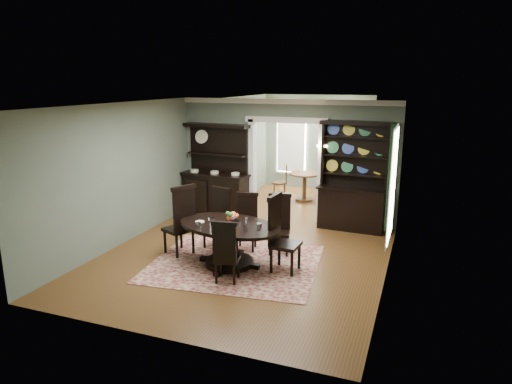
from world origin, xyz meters
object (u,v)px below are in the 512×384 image
(dining_table, at_px, (229,237))
(parlor_table, at_px, (305,183))
(welsh_dresser, at_px, (353,191))
(sideboard, at_px, (216,183))

(dining_table, xyz_separation_m, parlor_table, (0.13, 5.16, -0.03))
(dining_table, xyz_separation_m, welsh_dresser, (1.83, 3.07, 0.35))
(sideboard, bearing_deg, parlor_table, 54.68)
(dining_table, relative_size, sideboard, 0.98)
(sideboard, height_order, welsh_dresser, welsh_dresser)
(sideboard, bearing_deg, dining_table, -55.01)
(dining_table, bearing_deg, parlor_table, 100.24)
(sideboard, bearing_deg, welsh_dresser, 5.89)
(sideboard, xyz_separation_m, parlor_table, (1.83, 2.09, -0.28))
(welsh_dresser, distance_m, parlor_table, 2.72)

